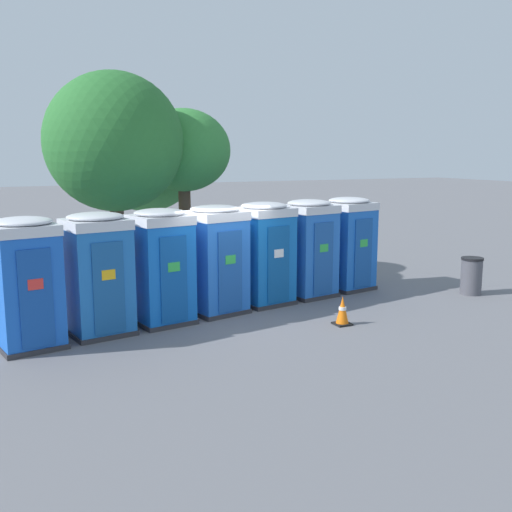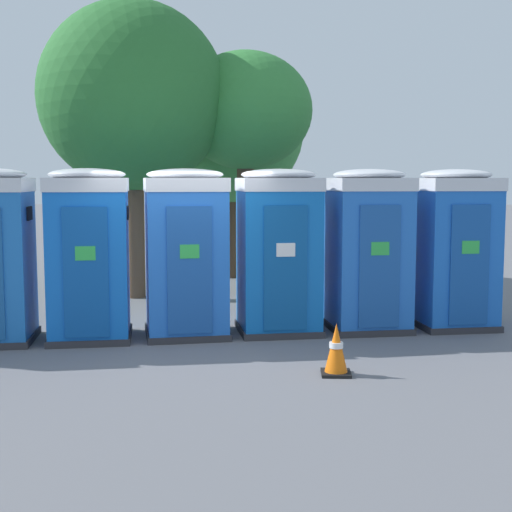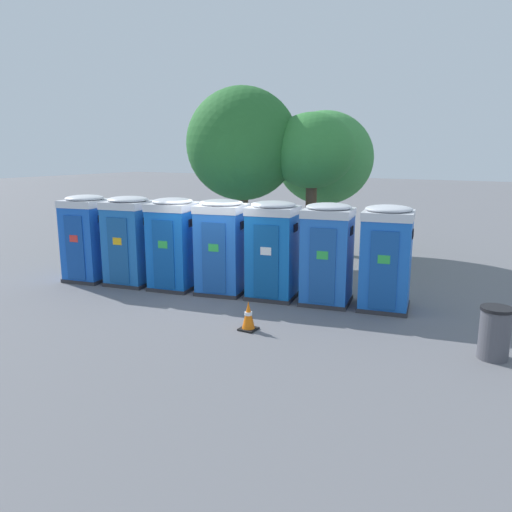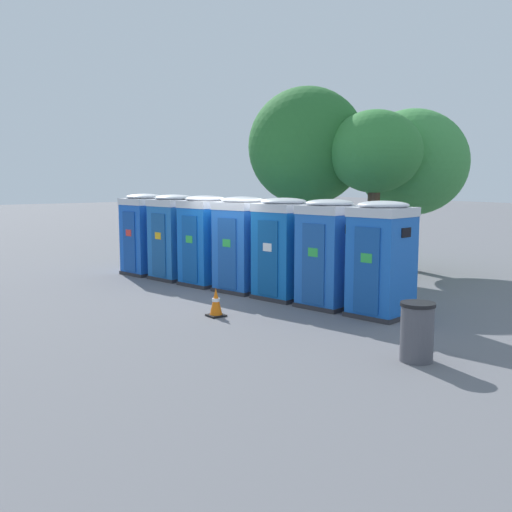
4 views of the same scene
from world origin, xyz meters
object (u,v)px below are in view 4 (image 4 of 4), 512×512
Objects in this scene: portapotty_3 at (242,244)px; portapotty_0 at (144,234)px; portapotty_1 at (174,237)px; street_tree_1 at (412,163)px; portapotty_4 at (283,248)px; portapotty_2 at (205,240)px; traffic_cone at (216,302)px; trash_can at (417,332)px; street_tree_0 at (307,147)px; portapotty_5 at (329,253)px; portapotty_6 at (382,259)px; street_tree_2 at (375,153)px.

portapotty_0 is at bearing -168.33° from portapotty_3.
street_tree_1 reaches higher than portapotty_1.
portapotty_1 and portapotty_4 have the same top height.
portapotty_2 is 4.09m from traffic_cone.
trash_can is (6.83, -1.14, -0.78)m from portapotty_3.
portapotty_2 is 0.48× the size of street_tree_1.
portapotty_1 is (1.40, 0.31, -0.00)m from portapotty_0.
street_tree_1 is (1.66, 3.05, -0.48)m from street_tree_0.
portapotty_4 and portapotty_5 have the same top height.
portapotty_6 is (8.42, 1.68, -0.00)m from portapotty_0.
portapotty_2 is 1.00× the size of portapotty_3.
trash_can is at bearing -49.08° from street_tree_1.
portapotty_2 is (2.81, 0.56, -0.00)m from portapotty_0.
portapotty_2 is 0.43× the size of street_tree_0.
traffic_cone is (1.45, -6.42, -3.44)m from street_tree_2.
street_tree_1 is 10.64m from trash_can.
street_tree_1 is 5.29× the size of trash_can.
portapotty_3 is 1.43m from portapotty_4.
portapotty_3 is 4.69m from street_tree_0.
street_tree_2 is (-3.54, 3.46, 2.47)m from portapotty_6.
street_tree_0 is at bearing 122.76° from traffic_cone.
street_tree_1 is (-4.07, 5.75, 2.23)m from portapotty_6.
portapotty_4 is 1.00× the size of portapotty_5.
portapotty_5 is 0.43× the size of street_tree_0.
portapotty_4 is 3.97× the size of traffic_cone.
portapotty_6 is (2.82, 0.52, 0.00)m from portapotty_4.
trash_can is at bearing -1.43° from portapotty_0.
portapotty_6 is 2.56× the size of trash_can.
portapotty_6 is (1.41, 0.27, 0.00)m from portapotty_5.
street_tree_2 is at bearing 102.75° from traffic_cone.
portapotty_0 is 8.59m from portapotty_6.
portapotty_1 is at bearing -168.52° from portapotty_4.
portapotty_4 reaches higher than traffic_cone.
street_tree_0 is at bearing 150.83° from trash_can.
portapotty_5 is at bearing 11.48° from portapotty_2.
street_tree_0 is (-2.91, 3.22, 2.71)m from portapotty_4.
portapotty_6 is 3.75m from traffic_cone.
portapotty_1 is 1.00× the size of portapotty_5.
portapotty_5 is (5.62, 1.10, 0.00)m from portapotty_1.
portapotty_0 is 3.97× the size of traffic_cone.
portapotty_5 and portapotty_6 have the same top height.
portapotty_4 is 0.48× the size of street_tree_1.
street_tree_2 reaches higher than traffic_cone.
portapotty_2 is at bearing -88.25° from street_tree_0.
portapotty_3 is 1.00× the size of portapotty_4.
portapotty_0 and portapotty_3 have the same top height.
street_tree_2 reaches higher than portapotty_4.
portapotty_4 is 0.51× the size of street_tree_2.
portapotty_3 reaches higher than trash_can.
portapotty_2 reaches higher than trash_can.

